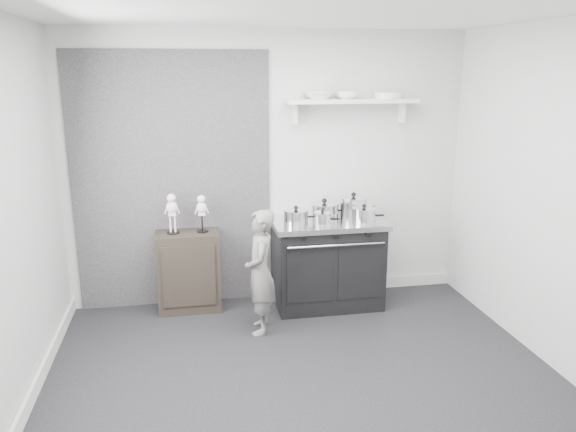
{
  "coord_description": "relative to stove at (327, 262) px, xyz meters",
  "views": [
    {
      "loc": [
        -0.82,
        -3.68,
        2.32
      ],
      "look_at": [
        0.03,
        0.95,
        1.08
      ],
      "focal_mm": 35.0,
      "sensor_mm": 36.0,
      "label": 1
    }
  ],
  "objects": [
    {
      "name": "bowl_large",
      "position": [
        -0.06,
        0.19,
        1.63
      ],
      "size": [
        0.28,
        0.28,
        0.07
      ],
      "primitive_type": "imported",
      "color": "white",
      "rests_on": "wall_shelf"
    },
    {
      "name": "pot_back_left",
      "position": [
        -0.01,
        0.1,
        0.51
      ],
      "size": [
        0.38,
        0.29,
        0.2
      ],
      "color": "silver",
      "rests_on": "stove"
    },
    {
      "name": "pot_front_left",
      "position": [
        -0.33,
        -0.07,
        0.51
      ],
      "size": [
        0.33,
        0.24,
        0.18
      ],
      "color": "silver",
      "rests_on": "stove"
    },
    {
      "name": "pot_back_right",
      "position": [
        0.28,
        0.08,
        0.54
      ],
      "size": [
        0.37,
        0.28,
        0.25
      ],
      "color": "silver",
      "rests_on": "stove"
    },
    {
      "name": "stove",
      "position": [
        0.0,
        0.0,
        0.0
      ],
      "size": [
        1.1,
        0.69,
        0.88
      ],
      "color": "black",
      "rests_on": "ground"
    },
    {
      "name": "pot_front_right",
      "position": [
        0.32,
        -0.16,
        0.51
      ],
      "size": [
        0.32,
        0.23,
        0.19
      ],
      "color": "silver",
      "rests_on": "stove"
    },
    {
      "name": "ground",
      "position": [
        -0.53,
        -1.48,
        -0.45
      ],
      "size": [
        4.0,
        4.0,
        0.0
      ],
      "primitive_type": "plane",
      "color": "black",
      "rests_on": "ground"
    },
    {
      "name": "pot_front_center",
      "position": [
        -0.1,
        -0.17,
        0.5
      ],
      "size": [
        0.25,
        0.17,
        0.15
      ],
      "color": "silver",
      "rests_on": "stove"
    },
    {
      "name": "skeleton_full",
      "position": [
        -1.5,
        0.13,
        0.57
      ],
      "size": [
        0.13,
        0.08,
        0.45
      ],
      "primitive_type": null,
      "color": "white",
      "rests_on": "side_cabinet"
    },
    {
      "name": "child",
      "position": [
        -0.74,
        -0.49,
        0.12
      ],
      "size": [
        0.33,
        0.45,
        1.14
      ],
      "primitive_type": "imported",
      "rotation": [
        0.0,
        0.0,
        -1.71
      ],
      "color": "slate",
      "rests_on": "ground"
    },
    {
      "name": "side_cabinet",
      "position": [
        -1.37,
        0.13,
        -0.05
      ],
      "size": [
        0.61,
        0.35,
        0.79
      ],
      "primitive_type": "cube",
      "color": "black",
      "rests_on": "ground"
    },
    {
      "name": "room_shell",
      "position": [
        -0.62,
        -1.33,
        1.19
      ],
      "size": [
        4.02,
        3.62,
        2.71
      ],
      "color": "silver",
      "rests_on": "ground"
    },
    {
      "name": "wall_shelf",
      "position": [
        0.27,
        0.2,
        1.56
      ],
      "size": [
        1.3,
        0.26,
        0.24
      ],
      "color": "silver",
      "rests_on": "room_shell"
    },
    {
      "name": "bowl_small",
      "position": [
        0.22,
        0.19,
        1.63
      ],
      "size": [
        0.22,
        0.22,
        0.07
      ],
      "primitive_type": "imported",
      "color": "white",
      "rests_on": "wall_shelf"
    },
    {
      "name": "skeleton_torso",
      "position": [
        -1.22,
        0.13,
        0.55
      ],
      "size": [
        0.12,
        0.08,
        0.42
      ],
      "primitive_type": null,
      "color": "white",
      "rests_on": "side_cabinet"
    },
    {
      "name": "plate_stack",
      "position": [
        0.64,
        0.19,
        1.62
      ],
      "size": [
        0.28,
        0.28,
        0.06
      ],
      "primitive_type": "cylinder",
      "color": "silver",
      "rests_on": "wall_shelf"
    }
  ]
}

